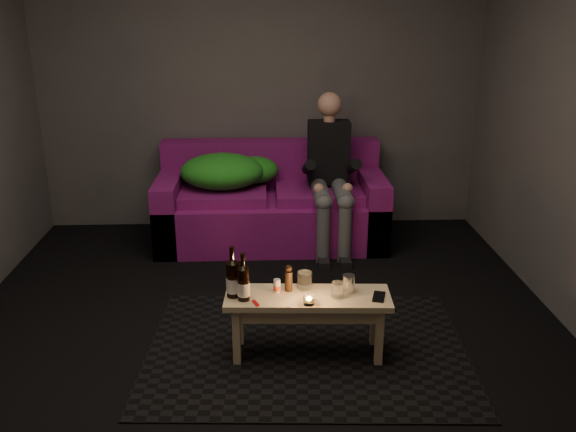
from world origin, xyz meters
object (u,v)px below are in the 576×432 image
at_px(person, 330,170).
at_px(steel_cup, 348,283).
at_px(sofa, 271,207).
at_px(coffee_table, 308,306).
at_px(beer_bottle_b, 243,283).
at_px(beer_bottle_a, 233,278).

relative_size(person, steel_cup, 12.82).
bearing_deg(sofa, person, -17.72).
bearing_deg(coffee_table, steel_cup, 10.16).
xyz_separation_m(sofa, steel_cup, (0.43, -1.87, 0.14)).
distance_m(coffee_table, beer_bottle_b, 0.42).
distance_m(sofa, steel_cup, 1.93).
height_order(sofa, steel_cup, sofa).
height_order(person, beer_bottle_a, person).
height_order(sofa, beer_bottle_a, sofa).
distance_m(beer_bottle_a, beer_bottle_b, 0.08).
bearing_deg(person, sofa, 162.28).
bearing_deg(coffee_table, sofa, 95.52).
height_order(coffee_table, beer_bottle_a, beer_bottle_a).
bearing_deg(steel_cup, sofa, 102.94).
height_order(sofa, coffee_table, sofa).
relative_size(sofa, steel_cup, 19.21).
bearing_deg(beer_bottle_b, beer_bottle_a, 144.89).
bearing_deg(beer_bottle_b, sofa, 84.47).
height_order(sofa, beer_bottle_b, sofa).
height_order(coffee_table, steel_cup, steel_cup).
bearing_deg(coffee_table, beer_bottle_b, -174.10).
xyz_separation_m(sofa, beer_bottle_b, (-0.19, -1.96, 0.20)).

